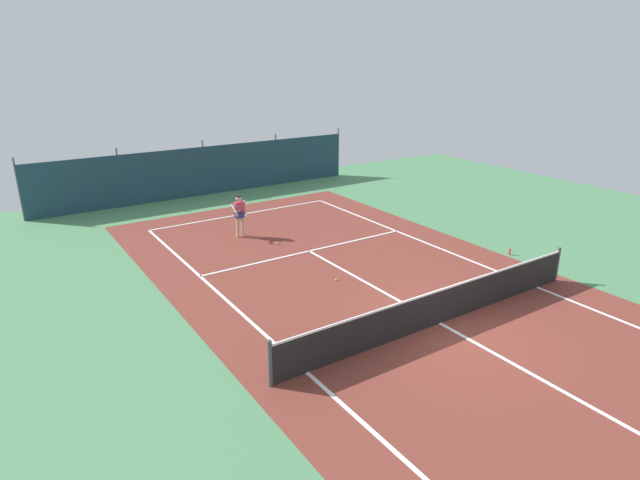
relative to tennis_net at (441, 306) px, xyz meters
The scene contains 9 objects.
ground_plane 0.51m from the tennis_net, ahead, with size 36.00×36.00×0.00m, color #4C8456.
court_surface 0.51m from the tennis_net, ahead, with size 11.02×26.60×0.01m.
tennis_net is the anchor object (origin of this frame).
back_fence 16.56m from the tennis_net, 90.00° to the left, with size 16.30×0.98×2.70m.
tennis_player 9.34m from the tennis_net, 98.41° to the left, with size 0.71×0.76×1.64m.
tennis_ball_near_player 3.84m from the tennis_net, 100.29° to the left, with size 0.07×0.07×0.07m, color #CCDB33.
tennis_ball_midcourt 7.75m from the tennis_net, 94.32° to the left, with size 0.07×0.07×0.07m, color #CCDB33.
parked_car 19.23m from the tennis_net, 86.34° to the left, with size 2.19×4.29×1.68m.
water_bottle 6.14m from the tennis_net, 21.41° to the left, with size 0.08×0.08×0.24m, color #D84C38.
Camera 1 is at (-9.37, -8.52, 6.67)m, focal length 29.55 mm.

